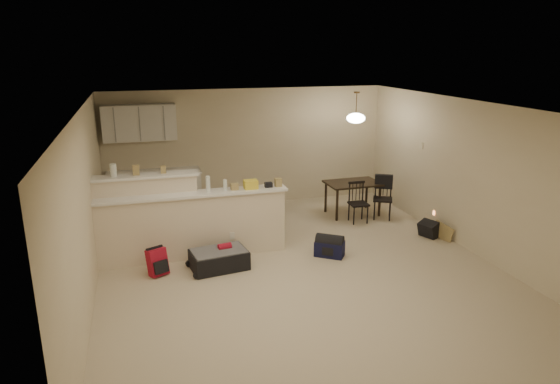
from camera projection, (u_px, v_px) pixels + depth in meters
name	position (u px, v px, depth m)	size (l,w,h in m)	color
room	(300.00, 191.00, 7.44)	(7.00, 7.02, 2.50)	beige
breakfast_bar	(177.00, 222.00, 8.05)	(3.08, 0.58, 1.39)	beige
upper_cabinets	(139.00, 123.00, 9.73)	(1.40, 0.34, 0.70)	white
kitchen_counter	(155.00, 195.00, 10.07)	(1.80, 0.60, 0.90)	white
thermostat	(421.00, 145.00, 9.60)	(0.02, 0.12, 0.12)	beige
jar	(113.00, 170.00, 7.69)	(0.10, 0.10, 0.20)	silver
cereal_box	(136.00, 170.00, 7.79)	(0.10, 0.07, 0.16)	#A28B54
small_box	(163.00, 170.00, 7.90)	(0.08, 0.06, 0.12)	#A28B54
bottle_a	(208.00, 184.00, 7.95)	(0.07, 0.07, 0.26)	silver
bottle_b	(225.00, 185.00, 8.03)	(0.06, 0.06, 0.18)	silver
bag_lump	(251.00, 184.00, 8.15)	(0.22, 0.18, 0.14)	#A28B54
pouch	(268.00, 185.00, 8.24)	(0.12, 0.10, 0.08)	#A28B54
extra_item_x	(235.00, 187.00, 8.08)	(0.12, 0.10, 0.10)	#A28B54
extra_item_y	(278.00, 182.00, 8.27)	(0.11, 0.10, 0.14)	#A28B54
dining_table	(353.00, 186.00, 10.16)	(1.10, 0.75, 0.68)	black
pendant_lamp	(356.00, 118.00, 9.77)	(0.36, 0.36, 0.62)	brown
dining_chair_near	(359.00, 203.00, 9.73)	(0.35, 0.33, 0.80)	black
dining_chair_far	(383.00, 198.00, 9.94)	(0.37, 0.35, 0.85)	black
suitcase	(219.00, 260.00, 7.74)	(0.85, 0.55, 0.29)	black
red_backpack	(157.00, 262.00, 7.51)	(0.27, 0.17, 0.41)	#AC1329
navy_duffel	(330.00, 249.00, 8.20)	(0.47, 0.26, 0.26)	#101233
black_daypack	(429.00, 229.00, 9.03)	(0.32, 0.23, 0.29)	black
cardboard_sheet	(443.00, 232.00, 8.89)	(0.39, 0.02, 0.30)	#A28B54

